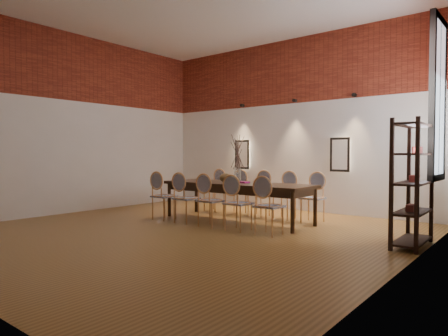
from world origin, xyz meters
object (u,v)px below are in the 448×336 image
Objects in this scene: chair_far_d at (284,196)px; chair_far_e at (313,198)px; chair_near_e at (269,206)px; chair_near_c at (211,201)px; shelving_rack at (413,183)px; chair_far_b at (236,192)px; book at (242,182)px; chair_near_d at (238,203)px; bowl at (225,178)px; chair_near_a at (164,196)px; chair_far_a at (214,191)px; vase at (237,175)px; chair_near_b at (186,198)px; dining_table at (237,202)px; chair_far_c at (259,194)px.

chair_far_e is at bearing 180.00° from chair_far_d.
chair_near_c is at bearing 180.00° from chair_near_e.
chair_far_e is 0.52× the size of shelving_rack.
book is at bearing 133.85° from chair_far_b.
bowl is (-0.86, 0.73, 0.37)m from chair_near_d.
chair_near_e is 1.00× the size of chair_far_b.
chair_near_a and chair_near_c have the same top height.
chair_near_a is 1.00× the size of chair_far_d.
chair_far_d is 0.52× the size of shelving_rack.
chair_far_a is 1.00× the size of chair_far_e.
chair_far_b is at bearing 128.53° from chair_near_d.
book is at bearing 34.24° from chair_far_e.
chair_near_c is 1.67m from chair_far_d.
chair_near_c is 0.89m from vase.
chair_near_e is at bearing 140.06° from chair_far_b.
shelving_rack reaches higher than chair_near_b.
dining_table is at bearing 128.53° from chair_far_b.
shelving_rack is (3.49, -0.12, 0.06)m from bowl.
chair_far_d is 0.62m from chair_far_e.
shelving_rack is at bearing -2.88° from dining_table.
dining_table is 3.29× the size of chair_near_a.
chair_far_c is at bearing 90.00° from chair_near_c.
chair_far_d is at bearing 56.54° from book.
book is (0.12, 0.79, 0.30)m from chair_near_c.
chair_far_b is at bearing 180.00° from chair_far_a.
chair_far_d is 3.62× the size of book.
vase is at bearing 127.73° from chair_near_d.
chair_near_e is 2.14m from shelving_rack.
chair_near_a is 1.00× the size of chair_near_c.
chair_near_a reaches higher than book.
chair_far_a is 3.92× the size of bowl.
book is (0.73, 0.79, 0.30)m from chair_near_b.
vase is (-0.60, 0.78, 0.43)m from chair_near_d.
chair_far_c is 3.13× the size of vase.
chair_far_c is 3.92× the size of bowl.
vase reaches higher than chair_far_b.
chair_far_d is (-0.62, 1.56, 0.00)m from chair_near_e.
vase reaches higher than chair_far_e.
chair_near_e is 1.51m from vase.
chair_near_b and chair_near_c have the same top height.
chair_near_e reaches higher than bowl.
chair_near_d is (1.24, -0.00, 0.00)m from chair_near_b.
chair_far_a is at bearing 147.87° from dining_table.
bowl is 0.37m from book.
chair_far_b is (-1.86, 1.56, 0.00)m from chair_near_e.
chair_near_c is at bearing -98.35° from book.
chair_far_c is 0.89m from vase.
book is at bearing 56.61° from chair_far_d.
shelving_rack is at bearing 166.31° from chair_far_b.
chair_near_d is 0.98m from book.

